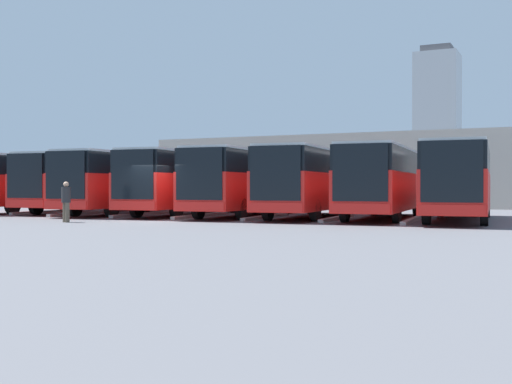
# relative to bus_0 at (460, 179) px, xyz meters

# --- Properties ---
(ground_plane) EXTENTS (600.00, 600.00, 0.00)m
(ground_plane) POSITION_rel_bus_0_xyz_m (12.22, 5.81, -1.86)
(ground_plane) COLOR #5B5B60
(bus_0) EXTENTS (3.43, 11.78, 3.33)m
(bus_0) POSITION_rel_bus_0_xyz_m (0.00, 0.00, 0.00)
(bus_0) COLOR red
(bus_0) RESTS_ON ground_plane
(curb_divider_0) EXTENTS (0.75, 6.14, 0.15)m
(curb_divider_0) POSITION_rel_bus_0_xyz_m (1.75, 1.72, -1.78)
(curb_divider_0) COLOR #B2B2AD
(curb_divider_0) RESTS_ON ground_plane
(bus_1) EXTENTS (3.43, 11.78, 3.33)m
(bus_1) POSITION_rel_bus_0_xyz_m (3.49, -0.30, 0.00)
(bus_1) COLOR red
(bus_1) RESTS_ON ground_plane
(curb_divider_1) EXTENTS (0.75, 6.14, 0.15)m
(curb_divider_1) POSITION_rel_bus_0_xyz_m (5.24, 1.42, -1.78)
(curb_divider_1) COLOR #B2B2AD
(curb_divider_1) RESTS_ON ground_plane
(bus_2) EXTENTS (3.43, 11.78, 3.33)m
(bus_2) POSITION_rel_bus_0_xyz_m (6.98, -0.03, 0.00)
(bus_2) COLOR red
(bus_2) RESTS_ON ground_plane
(curb_divider_2) EXTENTS (0.75, 6.14, 0.15)m
(curb_divider_2) POSITION_rel_bus_0_xyz_m (8.73, 1.69, -1.78)
(curb_divider_2) COLOR #B2B2AD
(curb_divider_2) RESTS_ON ground_plane
(bus_3) EXTENTS (3.43, 11.78, 3.33)m
(bus_3) POSITION_rel_bus_0_xyz_m (10.47, 0.14, 0.00)
(bus_3) COLOR red
(bus_3) RESTS_ON ground_plane
(curb_divider_3) EXTENTS (0.75, 6.14, 0.15)m
(curb_divider_3) POSITION_rel_bus_0_xyz_m (12.22, 1.86, -1.78)
(curb_divider_3) COLOR #B2B2AD
(curb_divider_3) RESTS_ON ground_plane
(bus_4) EXTENTS (3.43, 11.78, 3.33)m
(bus_4) POSITION_rel_bus_0_xyz_m (13.96, 0.15, 0.00)
(bus_4) COLOR red
(bus_4) RESTS_ON ground_plane
(curb_divider_4) EXTENTS (0.75, 6.14, 0.15)m
(curb_divider_4) POSITION_rel_bus_0_xyz_m (15.71, 1.87, -1.78)
(curb_divider_4) COLOR #B2B2AD
(curb_divider_4) RESTS_ON ground_plane
(bus_5) EXTENTS (3.43, 11.78, 3.33)m
(bus_5) POSITION_rel_bus_0_xyz_m (17.45, 0.61, 0.00)
(bus_5) COLOR red
(bus_5) RESTS_ON ground_plane
(curb_divider_5) EXTENTS (0.75, 6.14, 0.15)m
(curb_divider_5) POSITION_rel_bus_0_xyz_m (19.20, 2.33, -1.78)
(curb_divider_5) COLOR #B2B2AD
(curb_divider_5) RESTS_ON ground_plane
(bus_6) EXTENTS (3.43, 11.78, 3.33)m
(bus_6) POSITION_rel_bus_0_xyz_m (20.94, -0.33, 0.00)
(bus_6) COLOR red
(bus_6) RESTS_ON ground_plane
(curb_divider_6) EXTENTS (0.75, 6.14, 0.15)m
(curb_divider_6) POSITION_rel_bus_0_xyz_m (22.69, 1.39, -1.78)
(curb_divider_6) COLOR #B2B2AD
(curb_divider_6) RESTS_ON ground_plane
(bus_7) EXTENTS (3.43, 11.78, 3.33)m
(bus_7) POSITION_rel_bus_0_xyz_m (24.43, 0.27, 0.00)
(bus_7) COLOR red
(bus_7) RESTS_ON ground_plane
(pedestrian) EXTENTS (0.50, 0.50, 1.74)m
(pedestrian) POSITION_rel_bus_0_xyz_m (15.04, 8.48, -0.92)
(pedestrian) COLOR brown
(pedestrian) RESTS_ON ground_plane
(station_building) EXTENTS (28.51, 12.57, 5.47)m
(station_building) POSITION_rel_bus_0_xyz_m (12.22, -20.43, 0.91)
(station_building) COLOR #A8A399
(station_building) RESTS_ON ground_plane
(office_tower) EXTENTS (14.32, 14.32, 49.49)m
(office_tower) POSITION_rel_bus_0_xyz_m (33.57, -195.86, 22.29)
(office_tower) COLOR #ADB2B7
(office_tower) RESTS_ON ground_plane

